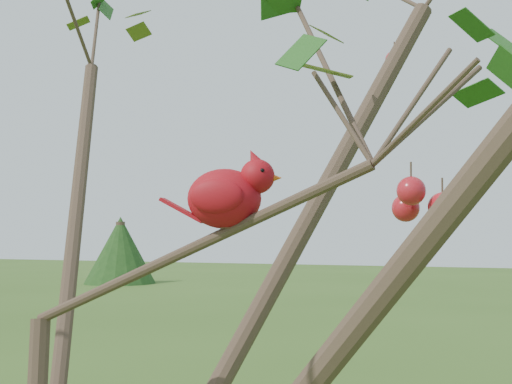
# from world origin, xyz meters

# --- Properties ---
(crabapple_tree) EXTENTS (2.35, 2.05, 2.95)m
(crabapple_tree) POSITION_xyz_m (0.03, -0.02, 2.12)
(crabapple_tree) COLOR #3C2A20
(crabapple_tree) RESTS_ON ground
(cardinal) EXTENTS (0.19, 0.11, 0.14)m
(cardinal) POSITION_xyz_m (0.32, 0.07, 2.16)
(cardinal) COLOR #AD0E14
(cardinal) RESTS_ON ground
(distant_trees) EXTENTS (38.30, 13.78, 3.18)m
(distant_trees) POSITION_xyz_m (-2.59, 22.32, 1.48)
(distant_trees) COLOR #3C2A20
(distant_trees) RESTS_ON ground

